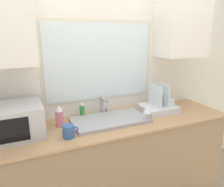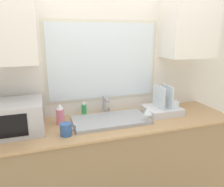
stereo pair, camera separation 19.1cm
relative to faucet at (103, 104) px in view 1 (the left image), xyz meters
The scene contains 10 objects.
countertop 0.60m from the faucet, 87.23° to the right, with size 2.30×0.62×0.90m.
wall_back 0.39m from the faucet, 83.66° to the left, with size 6.00×0.38×2.60m.
sink_basin 0.21m from the faucet, 91.56° to the right, with size 0.69×0.37×0.03m.
faucet is the anchor object (origin of this frame).
microwave 0.84m from the faucet, behind, with size 0.46×0.40×0.25m.
dish_rack 0.59m from the faucet, 15.36° to the right, with size 0.34×0.29×0.29m.
spray_bottle 0.46m from the faucet, 166.42° to the right, with size 0.07×0.07×0.19m.
soap_bottle 0.22m from the faucet, behind, with size 0.05×0.05×0.15m.
mug_near_sink 0.56m from the faucet, 140.78° to the right, with size 0.13×0.09×0.10m.
wine_glass 0.45m from the faucet, 49.36° to the right, with size 0.08×0.08×0.16m.
Camera 1 is at (-0.76, -1.41, 1.69)m, focal length 35.00 mm.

